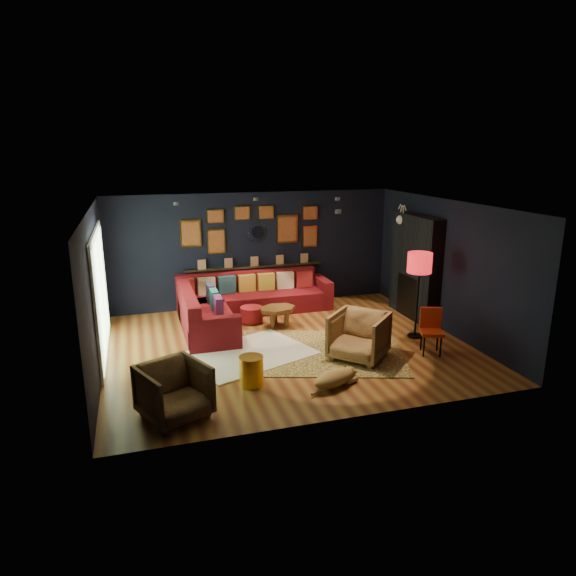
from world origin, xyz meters
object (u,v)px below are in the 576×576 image
object	(u,v)px
coffee_table	(278,311)
floor_lamp	(419,266)
armchair_left	(174,389)
armchair_right	(359,334)
sectional	(236,305)
dog	(334,375)
gold_stool	(251,371)
orange_chair	(431,327)
pouf	(252,314)

from	to	relation	value
coffee_table	floor_lamp	bearing A→B (deg)	-28.89
armchair_left	armchair_right	bearing A→B (deg)	-4.83
sectional	armchair_right	size ratio (longest dim) A/B	3.74
coffee_table	armchair_right	size ratio (longest dim) A/B	0.97
floor_lamp	dog	xyz separation A→B (m)	(-2.31, -1.56, -1.22)
armchair_left	floor_lamp	bearing A→B (deg)	-3.44
dog	armchair_left	bearing A→B (deg)	161.51
gold_stool	floor_lamp	size ratio (longest dim) A/B	0.28
armchair_left	gold_stool	distance (m)	1.39
coffee_table	dog	world-z (taller)	coffee_table
armchair_left	orange_chair	distance (m)	4.69
armchair_right	pouf	bearing A→B (deg)	164.91
coffee_table	armchair_right	xyz separation A→B (m)	(0.90, -1.99, 0.11)
coffee_table	pouf	bearing A→B (deg)	137.08
pouf	armchair_right	distance (m)	2.77
dog	pouf	bearing A→B (deg)	74.97
armchair_left	coffee_table	bearing A→B (deg)	29.03
orange_chair	sectional	bearing A→B (deg)	157.76
orange_chair	floor_lamp	world-z (taller)	floor_lamp
sectional	orange_chair	bearing A→B (deg)	-43.56
pouf	orange_chair	world-z (taller)	orange_chair
gold_stool	orange_chair	xyz separation A→B (m)	(3.37, 0.38, 0.24)
armchair_right	gold_stool	bearing A→B (deg)	-120.90
armchair_left	armchair_right	world-z (taller)	armchair_right
coffee_table	pouf	xyz separation A→B (m)	(-0.45, 0.42, -0.16)
pouf	floor_lamp	distance (m)	3.56
gold_stool	floor_lamp	distance (m)	3.88
sectional	coffee_table	bearing A→B (deg)	-45.56
dog	sectional	bearing A→B (deg)	78.20
coffee_table	orange_chair	xyz separation A→B (m)	(2.25, -2.09, 0.14)
orange_chair	floor_lamp	xyz separation A→B (m)	(0.15, 0.77, 0.93)
armchair_left	armchair_right	distance (m)	3.42
armchair_left	orange_chair	size ratio (longest dim) A/B	1.04
sectional	armchair_right	bearing A→B (deg)	-59.26
armchair_right	orange_chair	world-z (taller)	armchair_right
sectional	orange_chair	distance (m)	4.10
floor_lamp	dog	bearing A→B (deg)	-146.02
coffee_table	dog	size ratio (longest dim) A/B	0.83
pouf	armchair_right	bearing A→B (deg)	-60.68
armchair_right	armchair_left	bearing A→B (deg)	-114.90
armchair_left	dog	size ratio (longest dim) A/B	0.79
pouf	orange_chair	xyz separation A→B (m)	(2.70, -2.51, 0.30)
coffee_table	orange_chair	size ratio (longest dim) A/B	1.09
gold_stool	orange_chair	bearing A→B (deg)	6.40
pouf	armchair_left	distance (m)	4.02
armchair_left	orange_chair	world-z (taller)	armchair_left
pouf	armchair_left	bearing A→B (deg)	-117.82
pouf	dog	distance (m)	3.34
armchair_left	gold_stool	bearing A→B (deg)	4.20
coffee_table	armchair_left	bearing A→B (deg)	-126.62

